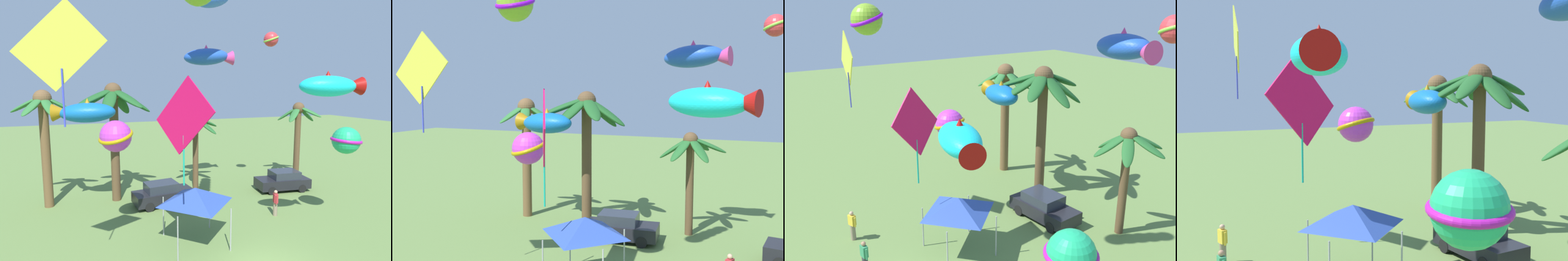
% 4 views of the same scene
% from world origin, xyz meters
% --- Properties ---
extents(palm_tree_0, '(3.94, 3.62, 7.58)m').
position_xyz_m(palm_tree_0, '(-9.26, 11.22, 5.43)').
color(palm_tree_0, brown).
rests_on(palm_tree_0, ground).
extents(palm_tree_2, '(5.03, 5.35, 8.03)m').
position_xyz_m(palm_tree_2, '(-4.99, 10.92, 6.15)').
color(palm_tree_2, brown).
rests_on(palm_tree_2, ground).
extents(parked_car_1, '(4.07, 2.13, 1.51)m').
position_xyz_m(parked_car_1, '(-2.18, 9.02, 0.75)').
color(parked_car_1, black).
rests_on(parked_car_1, ground).
extents(spectator_2, '(0.52, 0.35, 1.59)m').
position_xyz_m(spectator_2, '(-5.64, -0.64, 0.81)').
color(spectator_2, gray).
rests_on(spectator_2, ground).
extents(festival_tent, '(2.86, 2.86, 2.85)m').
position_xyz_m(festival_tent, '(-1.91, 3.47, 2.47)').
color(festival_tent, '#9E9EA3').
rests_on(festival_tent, ground).
extents(kite_diamond_0, '(2.78, 0.25, 3.88)m').
position_xyz_m(kite_diamond_0, '(-7.43, 0.32, 8.90)').
color(kite_diamond_0, '#E2E640').
extents(kite_fish_1, '(3.77, 2.15, 1.48)m').
position_xyz_m(kite_fish_1, '(-6.84, 9.12, 6.25)').
color(kite_fish_1, blue).
extents(kite_ball_3, '(2.11, 2.10, 1.48)m').
position_xyz_m(kite_ball_3, '(6.51, 2.57, 4.85)').
color(kite_ball_3, '#1EB76F').
extents(kite_diamond_4, '(1.66, 2.91, 4.61)m').
position_xyz_m(kite_diamond_4, '(-2.98, 1.95, 6.46)').
color(kite_diamond_4, '#EB0D54').
extents(kite_fish_8, '(3.01, 1.93, 1.15)m').
position_xyz_m(kite_fish_8, '(3.46, 0.69, 7.77)').
color(kite_fish_8, '#14D6E7').
extents(kite_ball_10, '(2.35, 2.35, 1.53)m').
position_xyz_m(kite_ball_10, '(-5.45, 4.95, 5.37)').
color(kite_ball_10, '#CC38CC').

